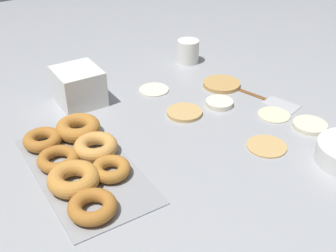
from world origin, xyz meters
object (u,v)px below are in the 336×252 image
Objects in this scene: pancake_2 at (222,84)px; container_stack at (79,86)px; pancake_5 at (185,112)px; pancake_1 at (155,89)px; pancake_4 at (219,103)px; pancake_3 at (274,114)px; paper_cup at (188,51)px; pancake_0 at (267,146)px; spatula at (274,102)px; donut_tray at (79,159)px; pancake_6 at (310,125)px.

container_stack is (-0.14, -0.42, 0.05)m from pancake_2.
pancake_5 is at bearing 45.70° from container_stack.
pancake_4 is at bearing 31.45° from pancake_1.
pancake_3 is 0.44m from paper_cup.
paper_cup reaches higher than pancake_3.
pancake_3 is at bearing 33.57° from pancake_1.
container_stack is (-0.47, -0.31, 0.05)m from pancake_0.
pancake_4 is at bearing 172.53° from pancake_0.
pancake_5 reaches higher than spatula.
paper_cup reaches higher than donut_tray.
pancake_2 is 1.47× the size of paper_cup.
pancake_4 is (0.10, -0.08, 0.00)m from pancake_2.
pancake_1 is 1.15× the size of pancake_4.
pancake_6 reaches higher than spatula.
pancake_1 reaches higher than pancake_3.
pancake_6 reaches higher than pancake_0.
donut_tray is at bearing -74.36° from pancake_2.
pancake_1 is 0.24m from container_stack.
container_stack is (-0.23, -0.34, 0.05)m from pancake_4.
pancake_6 is 0.15m from spatula.
pancake_3 is (0.23, 0.01, -0.00)m from pancake_2.
pancake_2 is at bearing 105.64° from donut_tray.
pancake_2 is (0.09, 0.20, 0.00)m from pancake_1.
donut_tray reaches higher than pancake_6.
donut_tray is (-0.17, -0.59, 0.01)m from pancake_6.
pancake_4 is 0.16m from spatula.
pancake_5 is (-0.14, -0.21, 0.00)m from pancake_3.
pancake_5 is (-0.25, -0.08, 0.00)m from pancake_0.
container_stack is at bearing -134.30° from pancake_5.
pancake_2 is 0.21m from pancake_5.
pancake_4 is at bearing -143.58° from pancake_3.
spatula is at bearing 131.73° from pancake_0.
paper_cup is 0.39m from spatula.
pancake_2 is 0.18m from spatula.
pancake_6 is 1.13× the size of paper_cup.
paper_cup is at bearing 120.60° from pancake_1.
pancake_1 is 0.92× the size of pancake_5.
container_stack is at bearing -124.67° from pancake_4.
pancake_4 reaches higher than spatula.
pancake_2 is 0.53× the size of spatula.
pancake_1 is 0.23× the size of donut_tray.
pancake_1 is at bearing -149.01° from pancake_6.
container_stack is (-0.29, 0.12, 0.03)m from donut_tray.
donut_tray is at bearing -78.82° from pancake_5.
donut_tray is at bearing -106.02° from pancake_6.
container_stack is at bearing -80.44° from paper_cup.
pancake_1 is at bearing -179.92° from pancake_5.
pancake_0 is 0.56m from paper_cup.
pancake_1 is 1.01× the size of pancake_6.
pancake_2 reaches higher than spatula.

